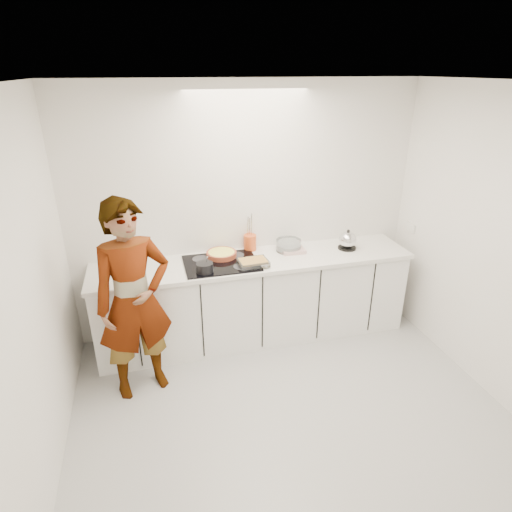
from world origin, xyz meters
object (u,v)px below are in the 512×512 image
object	(u,v)px
kettle	(348,241)
cook	(134,301)
utensil_crock	(250,242)
mixing_bowl	(289,246)
hob	(221,263)
saucepan	(205,267)
tart_dish	(221,254)
baking_dish	(253,262)

from	to	relation	value
kettle	cook	xyz separation A→B (m)	(-2.20, -0.54, -0.11)
utensil_crock	kettle	bearing A→B (deg)	-13.25
utensil_crock	cook	distance (m)	1.43
mixing_bowl	utensil_crock	world-z (taller)	utensil_crock
hob	saucepan	bearing A→B (deg)	-138.19
hob	cook	world-z (taller)	cook
hob	tart_dish	world-z (taller)	tart_dish
saucepan	utensil_crock	bearing A→B (deg)	38.76
baking_dish	kettle	bearing A→B (deg)	9.30
baking_dish	mixing_bowl	bearing A→B (deg)	31.79
baking_dish	kettle	world-z (taller)	kettle
saucepan	mixing_bowl	world-z (taller)	saucepan
kettle	cook	size ratio (longest dim) A/B	0.14
tart_dish	saucepan	bearing A→B (deg)	-124.73
hob	kettle	bearing A→B (deg)	1.53
saucepan	baking_dish	xyz separation A→B (m)	(0.47, 0.03, -0.01)
mixing_bowl	saucepan	bearing A→B (deg)	-161.64
tart_dish	cook	xyz separation A→B (m)	(-0.87, -0.65, -0.06)
saucepan	mixing_bowl	size ratio (longest dim) A/B	0.60
tart_dish	cook	world-z (taller)	cook
saucepan	mixing_bowl	bearing A→B (deg)	18.36
tart_dish	kettle	xyz separation A→B (m)	(1.34, -0.11, 0.05)
kettle	cook	world-z (taller)	cook
tart_dish	hob	bearing A→B (deg)	-102.20
baking_dish	cook	distance (m)	1.18
tart_dish	saucepan	xyz separation A→B (m)	(-0.22, -0.31, 0.02)
saucepan	cook	world-z (taller)	cook
cook	mixing_bowl	bearing A→B (deg)	5.41
kettle	utensil_crock	size ratio (longest dim) A/B	1.49
kettle	mixing_bowl	bearing A→B (deg)	170.22
hob	tart_dish	size ratio (longest dim) A/B	2.08
hob	saucepan	size ratio (longest dim) A/B	4.08
kettle	hob	bearing A→B (deg)	-178.47
hob	baking_dish	world-z (taller)	baking_dish
tart_dish	baking_dish	bearing A→B (deg)	-48.25
hob	mixing_bowl	xyz separation A→B (m)	(0.75, 0.14, 0.05)
baking_dish	utensil_crock	size ratio (longest dim) A/B	1.79
hob	tart_dish	xyz separation A→B (m)	(0.03, 0.15, 0.03)
hob	kettle	distance (m)	1.37
kettle	baking_dish	bearing A→B (deg)	-170.70
baking_dish	cook	size ratio (longest dim) A/B	0.17
hob	mixing_bowl	world-z (taller)	mixing_bowl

